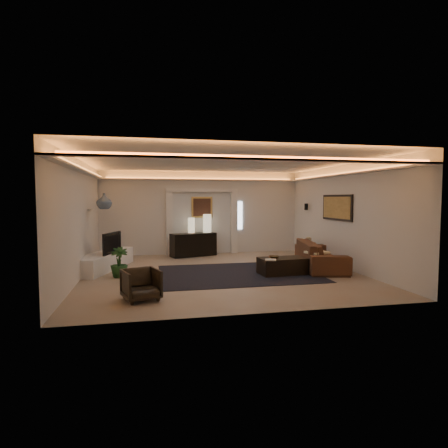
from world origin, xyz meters
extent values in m
plane|color=#9E9382|center=(0.00, 0.00, 0.00)|extent=(7.00, 7.00, 0.00)
plane|color=white|center=(0.00, 0.00, 2.90)|extent=(7.00, 7.00, 0.00)
plane|color=silver|center=(0.00, 3.50, 1.45)|extent=(7.00, 0.00, 7.00)
plane|color=silver|center=(0.00, -3.50, 1.45)|extent=(7.00, 0.00, 7.00)
plane|color=silver|center=(-3.50, 0.00, 1.45)|extent=(0.00, 7.00, 7.00)
plane|color=silver|center=(3.50, 0.00, 1.45)|extent=(0.00, 7.00, 7.00)
cube|color=silver|center=(0.00, 0.00, 2.62)|extent=(7.00, 7.00, 0.04)
cube|color=white|center=(1.35, 3.48, 1.35)|extent=(0.25, 0.03, 1.00)
cube|color=black|center=(0.40, -0.20, 0.01)|extent=(4.00, 3.00, 0.01)
cube|color=silver|center=(-1.15, 3.40, 1.10)|extent=(0.22, 0.20, 2.20)
cube|color=silver|center=(1.15, 3.40, 1.10)|extent=(0.22, 0.20, 2.20)
cube|color=silver|center=(0.00, 3.40, 2.25)|extent=(2.52, 0.20, 0.12)
cube|color=tan|center=(0.00, 3.47, 1.65)|extent=(0.74, 0.04, 0.74)
cube|color=#4C2D1E|center=(0.00, 3.44, 1.65)|extent=(0.62, 0.02, 0.62)
cube|color=black|center=(3.47, 0.30, 1.70)|extent=(0.04, 1.64, 0.74)
cube|color=tan|center=(3.44, 0.30, 1.70)|extent=(0.02, 1.50, 0.62)
cylinder|color=black|center=(3.38, 2.20, 1.68)|extent=(0.12, 0.12, 0.22)
cube|color=silver|center=(-3.44, 1.40, 1.65)|extent=(0.10, 0.55, 0.04)
cube|color=black|center=(-0.38, 2.92, 0.40)|extent=(1.62, 0.94, 0.77)
cylinder|color=beige|center=(-0.42, 3.16, 1.09)|extent=(0.28, 0.28, 0.51)
cylinder|color=beige|center=(0.14, 3.16, 1.09)|extent=(0.33, 0.33, 0.63)
cube|color=white|center=(-3.07, 1.11, 0.23)|extent=(1.45, 2.66, 0.49)
imported|color=black|center=(-2.94, 0.93, 0.74)|extent=(0.99, 0.48, 0.58)
cylinder|color=#36231D|center=(-3.15, 2.41, 0.64)|extent=(0.16, 0.16, 0.35)
imported|color=slate|center=(-3.05, 1.20, 1.89)|extent=(0.56, 0.56, 0.44)
imported|color=#1B3F19|center=(-2.60, 0.00, 0.37)|extent=(0.46, 0.46, 0.74)
imported|color=#483115|center=(2.86, 0.09, 0.38)|extent=(2.73, 1.57, 0.75)
cube|color=#F8ECCD|center=(2.45, -0.54, 0.55)|extent=(0.63, 0.56, 0.06)
cube|color=tan|center=(3.13, 1.41, 0.55)|extent=(0.20, 0.36, 0.35)
cube|color=black|center=(1.52, -0.49, 0.20)|extent=(1.24, 0.74, 0.45)
imported|color=#362512|center=(1.27, -0.56, 0.44)|extent=(0.32, 0.32, 0.07)
cube|color=beige|center=(1.08, -0.82, 0.42)|extent=(0.31, 0.26, 0.03)
imported|color=black|center=(-2.03, -2.24, 0.30)|extent=(0.83, 0.84, 0.61)
camera|label=1|loc=(-1.88, -9.39, 1.96)|focal=29.44mm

